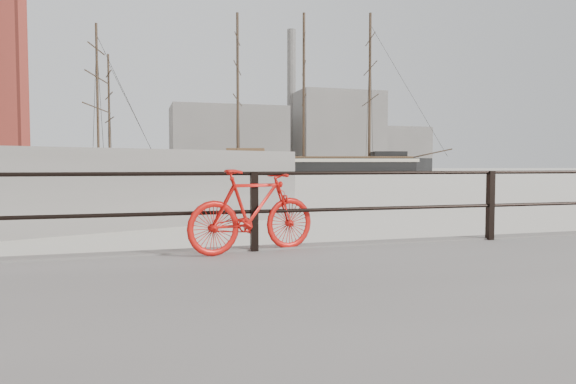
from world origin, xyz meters
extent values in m
plane|color=white|center=(0.00, 0.00, 0.00)|extent=(400.00, 400.00, 0.00)
imported|color=red|center=(-3.54, -0.25, 0.87)|extent=(1.72, 0.69, 1.03)
cube|color=gray|center=(20.00, 140.00, 9.00)|extent=(32.00, 18.00, 18.00)
cube|color=gray|center=(55.00, 145.00, 12.00)|extent=(26.00, 20.00, 24.00)
cube|color=gray|center=(78.00, 150.00, 7.00)|extent=(20.00, 16.00, 14.00)
cylinder|color=gray|center=(42.00, 150.00, 22.00)|extent=(2.80, 2.80, 44.00)
camera|label=1|loc=(-4.90, -6.44, 1.43)|focal=32.00mm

